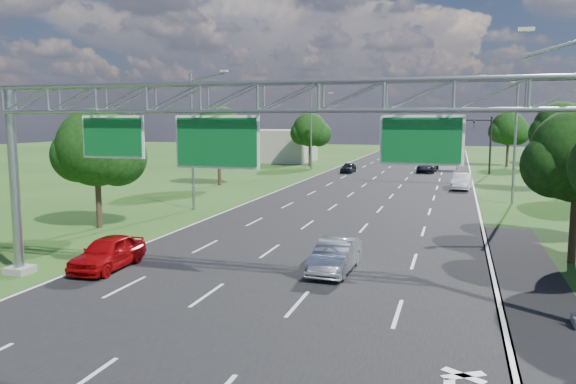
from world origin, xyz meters
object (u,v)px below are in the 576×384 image
at_px(sign_gantry, 263,114).
at_px(box_truck, 448,157).
at_px(silver_sedan, 335,256).
at_px(red_coupe, 108,252).
at_px(traffic_signal, 461,132).

relative_size(sign_gantry, box_truck, 2.90).
bearing_deg(sign_gantry, silver_sedan, 66.45).
bearing_deg(red_coupe, silver_sedan, 12.00).
xyz_separation_m(silver_sedan, box_truck, (3.76, 57.38, 0.74)).
bearing_deg(traffic_signal, red_coupe, -106.52).
xyz_separation_m(sign_gantry, silver_sedan, (1.85, 4.23, -6.17)).
bearing_deg(red_coupe, sign_gantry, -14.37).
relative_size(red_coupe, silver_sedan, 1.01).
xyz_separation_m(traffic_signal, red_coupe, (-15.20, -51.24, -4.42)).
height_order(red_coupe, box_truck, box_truck).
distance_m(sign_gantry, silver_sedan, 7.71).
distance_m(traffic_signal, silver_sedan, 49.26).
distance_m(red_coupe, silver_sedan, 10.20).
bearing_deg(red_coupe, traffic_signal, 71.45).
relative_size(traffic_signal, silver_sedan, 2.79).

